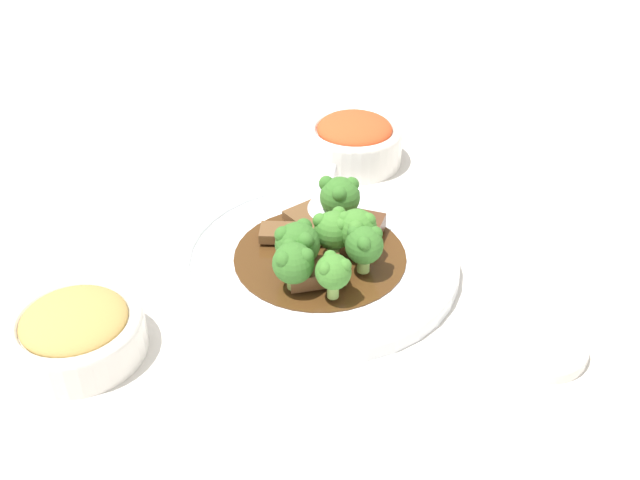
{
  "coord_description": "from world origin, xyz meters",
  "views": [
    {
      "loc": [
        0.58,
        0.06,
        0.45
      ],
      "look_at": [
        0.0,
        0.0,
        0.03
      ],
      "focal_mm": 42.0,
      "sensor_mm": 36.0,
      "label": 1
    }
  ],
  "objects_px": {
    "beef_strip_2": "(320,273)",
    "side_bowl_appetizer": "(76,330)",
    "serving_spoon": "(329,199)",
    "sauce_dish": "(540,345)",
    "broccoli_floret_2": "(333,271)",
    "broccoli_floret_3": "(340,196)",
    "broccoli_floret_4": "(334,228)",
    "broccoli_floret_1": "(298,243)",
    "broccoli_floret_0": "(364,245)",
    "broccoli_floret_5": "(293,262)",
    "beef_strip_3": "(311,215)",
    "side_bowl_kimchi": "(354,140)",
    "broccoli_floret_6": "(356,230)",
    "beef_strip_0": "(292,233)",
    "beef_strip_1": "(356,224)",
    "main_plate": "(320,260)"
  },
  "relations": [
    {
      "from": "beef_strip_2",
      "to": "side_bowl_appetizer",
      "type": "distance_m",
      "value": 0.22
    },
    {
      "from": "serving_spoon",
      "to": "sauce_dish",
      "type": "distance_m",
      "value": 0.27
    },
    {
      "from": "broccoli_floret_2",
      "to": "serving_spoon",
      "type": "distance_m",
      "value": 0.16
    },
    {
      "from": "broccoli_floret_3",
      "to": "sauce_dish",
      "type": "bearing_deg",
      "value": 49.19
    },
    {
      "from": "broccoli_floret_2",
      "to": "side_bowl_appetizer",
      "type": "xyz_separation_m",
      "value": [
        0.07,
        -0.21,
        -0.02
      ]
    },
    {
      "from": "beef_strip_2",
      "to": "broccoli_floret_2",
      "type": "xyz_separation_m",
      "value": [
        0.02,
        0.01,
        0.02
      ]
    },
    {
      "from": "broccoli_floret_4",
      "to": "sauce_dish",
      "type": "distance_m",
      "value": 0.21
    },
    {
      "from": "broccoli_floret_1",
      "to": "sauce_dish",
      "type": "bearing_deg",
      "value": 71.74
    },
    {
      "from": "sauce_dish",
      "to": "side_bowl_appetizer",
      "type": "bearing_deg",
      "value": -84.44
    },
    {
      "from": "broccoli_floret_0",
      "to": "broccoli_floret_5",
      "type": "bearing_deg",
      "value": -63.8
    },
    {
      "from": "beef_strip_3",
      "to": "side_bowl_kimchi",
      "type": "xyz_separation_m",
      "value": [
        -0.16,
        0.03,
        0.01
      ]
    },
    {
      "from": "beef_strip_2",
      "to": "broccoli_floret_3",
      "type": "bearing_deg",
      "value": 174.11
    },
    {
      "from": "broccoli_floret_0",
      "to": "sauce_dish",
      "type": "distance_m",
      "value": 0.18
    },
    {
      "from": "beef_strip_3",
      "to": "side_bowl_kimchi",
      "type": "relative_size",
      "value": 0.53
    },
    {
      "from": "broccoli_floret_3",
      "to": "broccoli_floret_4",
      "type": "bearing_deg",
      "value": -1.65
    },
    {
      "from": "broccoli_floret_5",
      "to": "side_bowl_kimchi",
      "type": "height_order",
      "value": "broccoli_floret_5"
    },
    {
      "from": "beef_strip_2",
      "to": "broccoli_floret_5",
      "type": "relative_size",
      "value": 1.27
    },
    {
      "from": "beef_strip_3",
      "to": "side_bowl_appetizer",
      "type": "bearing_deg",
      "value": -42.6
    },
    {
      "from": "broccoli_floret_6",
      "to": "broccoli_floret_2",
      "type": "bearing_deg",
      "value": -14.73
    },
    {
      "from": "side_bowl_kimchi",
      "to": "beef_strip_0",
      "type": "bearing_deg",
      "value": -14.76
    },
    {
      "from": "beef_strip_3",
      "to": "broccoli_floret_4",
      "type": "distance_m",
      "value": 0.07
    },
    {
      "from": "beef_strip_0",
      "to": "beef_strip_1",
      "type": "xyz_separation_m",
      "value": [
        -0.02,
        0.06,
        0.0
      ]
    },
    {
      "from": "broccoli_floret_5",
      "to": "main_plate",
      "type": "bearing_deg",
      "value": 161.26
    },
    {
      "from": "beef_strip_1",
      "to": "broccoli_floret_2",
      "type": "distance_m",
      "value": 0.11
    },
    {
      "from": "broccoli_floret_1",
      "to": "broccoli_floret_5",
      "type": "height_order",
      "value": "broccoli_floret_1"
    },
    {
      "from": "beef_strip_1",
      "to": "beef_strip_3",
      "type": "relative_size",
      "value": 0.99
    },
    {
      "from": "beef_strip_1",
      "to": "beef_strip_3",
      "type": "height_order",
      "value": "beef_strip_1"
    },
    {
      "from": "main_plate",
      "to": "beef_strip_0",
      "type": "bearing_deg",
      "value": -127.24
    },
    {
      "from": "broccoli_floret_2",
      "to": "broccoli_floret_4",
      "type": "distance_m",
      "value": 0.07
    },
    {
      "from": "main_plate",
      "to": "broccoli_floret_5",
      "type": "height_order",
      "value": "broccoli_floret_5"
    },
    {
      "from": "beef_strip_3",
      "to": "broccoli_floret_5",
      "type": "height_order",
      "value": "broccoli_floret_5"
    },
    {
      "from": "broccoli_floret_2",
      "to": "broccoli_floret_4",
      "type": "bearing_deg",
      "value": -175.66
    },
    {
      "from": "broccoli_floret_4",
      "to": "side_bowl_appetizer",
      "type": "distance_m",
      "value": 0.25
    },
    {
      "from": "broccoli_floret_2",
      "to": "broccoli_floret_5",
      "type": "relative_size",
      "value": 0.96
    },
    {
      "from": "beef_strip_2",
      "to": "broccoli_floret_2",
      "type": "bearing_deg",
      "value": 31.74
    },
    {
      "from": "broccoli_floret_0",
      "to": "broccoli_floret_2",
      "type": "relative_size",
      "value": 1.07
    },
    {
      "from": "main_plate",
      "to": "broccoli_floret_2",
      "type": "bearing_deg",
      "value": 15.47
    },
    {
      "from": "beef_strip_2",
      "to": "broccoli_floret_1",
      "type": "relative_size",
      "value": 1.21
    },
    {
      "from": "broccoli_floret_0",
      "to": "broccoli_floret_5",
      "type": "distance_m",
      "value": 0.07
    },
    {
      "from": "beef_strip_2",
      "to": "broccoli_floret_0",
      "type": "distance_m",
      "value": 0.05
    },
    {
      "from": "beef_strip_2",
      "to": "broccoli_floret_6",
      "type": "relative_size",
      "value": 1.18
    },
    {
      "from": "beef_strip_0",
      "to": "beef_strip_3",
      "type": "relative_size",
      "value": 1.07
    },
    {
      "from": "beef_strip_1",
      "to": "main_plate",
      "type": "bearing_deg",
      "value": -38.92
    },
    {
      "from": "broccoli_floret_0",
      "to": "broccoli_floret_2",
      "type": "xyz_separation_m",
      "value": [
        0.04,
        -0.03,
        -0.0
      ]
    },
    {
      "from": "serving_spoon",
      "to": "side_bowl_appetizer",
      "type": "xyz_separation_m",
      "value": [
        0.22,
        -0.19,
        -0.0
      ]
    },
    {
      "from": "main_plate",
      "to": "serving_spoon",
      "type": "xyz_separation_m",
      "value": [
        -0.09,
        0.0,
        0.02
      ]
    },
    {
      "from": "main_plate",
      "to": "beef_strip_3",
      "type": "height_order",
      "value": "beef_strip_3"
    },
    {
      "from": "beef_strip_0",
      "to": "beef_strip_2",
      "type": "relative_size",
      "value": 1.1
    },
    {
      "from": "broccoli_floret_0",
      "to": "broccoli_floret_5",
      "type": "xyz_separation_m",
      "value": [
        0.03,
        -0.06,
        -0.0
      ]
    },
    {
      "from": "side_bowl_kimchi",
      "to": "broccoli_floret_5",
      "type": "bearing_deg",
      "value": -8.16
    }
  ]
}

